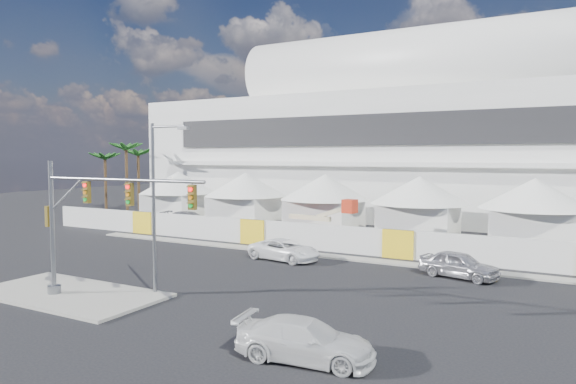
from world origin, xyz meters
The scene contains 13 objects.
ground centered at (0.00, 0.00, 0.00)m, with size 160.00×160.00×0.00m, color black.
median_island centered at (-6.00, -3.00, 0.07)m, with size 10.00×5.00×0.15m, color gray.
stadium centered at (8.71, 41.50, 9.45)m, with size 80.00×24.80×21.98m.
tent_row centered at (0.50, 24.00, 3.15)m, with size 53.40×8.40×5.40m.
hoarding_fence centered at (6.00, 14.50, 1.00)m, with size 70.00×0.25×2.00m, color silver.
palm_cluster centered at (-33.46, 29.50, 6.88)m, with size 10.60×10.60×8.55m.
sedan_silver centered at (10.80, 10.52, 0.78)m, with size 4.59×1.85×1.56m, color #BAB9BF.
pickup_curb centered at (-0.65, 10.09, 0.71)m, with size 5.12×2.36×1.42m, color white.
pickup_near centered at (8.40, -4.67, 0.72)m, with size 4.95×2.01×1.44m, color silver.
lot_car_c centered at (-16.57, 19.29, 0.82)m, with size 5.62×2.29×1.63m, color #A9A9AD.
traffic_mast centered at (-4.27, -3.47, 3.97)m, with size 10.01×0.65×6.73m.
streetlight_median centered at (-1.96, -0.80, 5.09)m, with size 2.38×0.24×8.61m.
boom_lift centered at (-2.75, 17.31, 1.02)m, with size 7.58×2.23×3.78m.
Camera 1 is at (16.26, -20.24, 7.11)m, focal length 32.00 mm.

